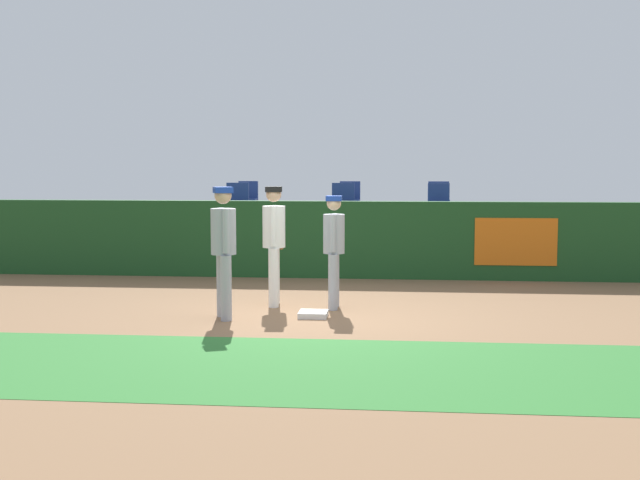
% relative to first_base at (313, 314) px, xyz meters
% --- Properties ---
extents(ground_plane, '(60.00, 60.00, 0.00)m').
position_rel_first_base_xyz_m(ground_plane, '(-0.05, 0.01, -0.04)').
color(ground_plane, '#846042').
extents(grass_foreground_strip, '(18.00, 2.80, 0.01)m').
position_rel_first_base_xyz_m(grass_foreground_strip, '(-0.05, -2.84, -0.04)').
color(grass_foreground_strip, '#2D722D').
rests_on(grass_foreground_strip, ground_plane).
extents(first_base, '(0.40, 0.40, 0.08)m').
position_rel_first_base_xyz_m(first_base, '(0.00, 0.00, 0.00)').
color(first_base, white).
rests_on(first_base, ground_plane).
extents(player_fielder_home, '(0.38, 0.58, 1.82)m').
position_rel_first_base_xyz_m(player_fielder_home, '(-0.69, 0.89, 1.01)').
color(player_fielder_home, white).
rests_on(player_fielder_home, ground_plane).
extents(player_runner_visitor, '(0.32, 0.47, 1.69)m').
position_rel_first_base_xyz_m(player_runner_visitor, '(0.23, 0.72, 0.94)').
color(player_runner_visitor, '#9EA3AD').
rests_on(player_runner_visitor, ground_plane).
extents(player_coach_visitor, '(0.46, 0.48, 1.84)m').
position_rel_first_base_xyz_m(player_coach_visitor, '(-1.22, -0.23, 1.03)').
color(player_coach_visitor, '#9EA3AD').
rests_on(player_coach_visitor, ground_plane).
extents(field_wall, '(18.00, 0.26, 1.46)m').
position_rel_first_base_xyz_m(field_wall, '(-0.03, 3.99, 0.69)').
color(field_wall, '#19471E').
rests_on(field_wall, ground_plane).
extents(bleacher_platform, '(18.00, 4.80, 0.94)m').
position_rel_first_base_xyz_m(bleacher_platform, '(-0.05, 6.56, 0.43)').
color(bleacher_platform, '#59595E').
rests_on(bleacher_platform, ground_plane).
extents(seat_back_left, '(0.45, 0.44, 0.84)m').
position_rel_first_base_xyz_m(seat_back_left, '(-2.30, 7.23, 1.37)').
color(seat_back_left, '#4C4C51').
rests_on(seat_back_left, bleacher_platform).
extents(seat_back_right, '(0.47, 0.44, 0.84)m').
position_rel_first_base_xyz_m(seat_back_right, '(2.11, 7.23, 1.37)').
color(seat_back_right, '#4C4C51').
rests_on(seat_back_right, bleacher_platform).
extents(seat_front_left, '(0.47, 0.44, 0.84)m').
position_rel_first_base_xyz_m(seat_front_left, '(-2.19, 5.43, 1.37)').
color(seat_front_left, '#4C4C51').
rests_on(seat_front_left, bleacher_platform).
extents(seat_back_center, '(0.47, 0.44, 0.84)m').
position_rel_first_base_xyz_m(seat_back_center, '(0.08, 7.23, 1.37)').
color(seat_back_center, '#4C4C51').
rests_on(seat_back_center, bleacher_platform).
extents(seat_front_right, '(0.44, 0.44, 0.84)m').
position_rel_first_base_xyz_m(seat_front_right, '(2.02, 5.43, 1.37)').
color(seat_front_right, '#4C4C51').
rests_on(seat_front_right, bleacher_platform).
extents(seat_front_center, '(0.47, 0.44, 0.84)m').
position_rel_first_base_xyz_m(seat_front_center, '(0.05, 5.43, 1.37)').
color(seat_front_center, '#4C4C51').
rests_on(seat_front_center, bleacher_platform).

